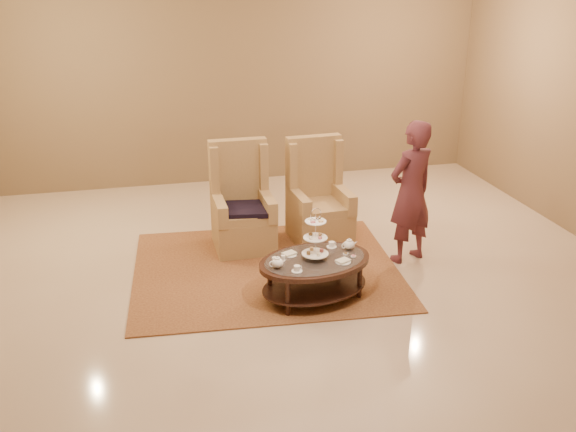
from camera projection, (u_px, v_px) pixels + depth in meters
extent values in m
plane|color=beige|center=(296.00, 287.00, 7.22)|extent=(8.00, 8.00, 0.00)
cube|color=silver|center=(296.00, 287.00, 7.22)|extent=(8.00, 8.00, 0.02)
cube|color=olive|center=(236.00, 75.00, 10.20)|extent=(8.00, 0.04, 3.50)
cube|color=#996836|center=(266.00, 269.00, 7.63)|extent=(3.27, 2.79, 0.02)
cylinder|color=black|center=(288.00, 298.00, 6.56)|extent=(0.06, 0.06, 0.41)
cylinder|color=black|center=(360.00, 281.00, 6.91)|extent=(0.06, 0.06, 0.41)
cylinder|color=black|center=(270.00, 280.00, 6.94)|extent=(0.06, 0.06, 0.41)
cylinder|color=black|center=(339.00, 265.00, 7.29)|extent=(0.06, 0.06, 0.41)
cylinder|color=silver|center=(315.00, 237.00, 6.74)|extent=(0.01, 0.01, 0.51)
torus|color=silver|center=(316.00, 214.00, 6.64)|extent=(0.13, 0.04, 0.13)
cylinder|color=white|center=(315.00, 253.00, 6.81)|extent=(0.34, 0.34, 0.01)
cylinder|color=white|center=(315.00, 238.00, 6.74)|extent=(0.31, 0.31, 0.01)
cylinder|color=white|center=(316.00, 221.00, 6.67)|extent=(0.27, 0.27, 0.01)
cylinder|color=#BD6163|center=(322.00, 250.00, 6.83)|extent=(0.05, 0.05, 0.03)
cylinder|color=tan|center=(312.00, 249.00, 6.87)|extent=(0.05, 0.05, 0.03)
cylinder|color=brown|center=(308.00, 253.00, 6.77)|extent=(0.05, 0.05, 0.03)
cylinder|color=white|center=(319.00, 254.00, 6.73)|extent=(0.05, 0.05, 0.03)
ellipsoid|color=tan|center=(320.00, 234.00, 6.78)|extent=(0.05, 0.05, 0.03)
ellipsoid|color=brown|center=(311.00, 234.00, 6.78)|extent=(0.05, 0.05, 0.03)
ellipsoid|color=white|center=(311.00, 238.00, 6.69)|extent=(0.05, 0.05, 0.03)
ellipsoid|color=#BD6163|center=(320.00, 238.00, 6.69)|extent=(0.05, 0.05, 0.03)
cube|color=brown|center=(318.00, 218.00, 6.72)|extent=(0.05, 0.04, 0.02)
cube|color=white|center=(310.00, 219.00, 6.70)|extent=(0.05, 0.04, 0.02)
cube|color=#BD6163|center=(313.00, 222.00, 6.62)|extent=(0.05, 0.04, 0.02)
cube|color=tan|center=(321.00, 221.00, 6.64)|extent=(0.05, 0.04, 0.02)
ellipsoid|color=white|center=(277.00, 263.00, 6.61)|extent=(0.15, 0.15, 0.10)
cylinder|color=white|center=(277.00, 258.00, 6.59)|extent=(0.07, 0.07, 0.01)
sphere|color=white|center=(277.00, 257.00, 6.59)|extent=(0.02, 0.02, 0.02)
cone|color=white|center=(284.00, 261.00, 6.64)|extent=(0.08, 0.04, 0.05)
torus|color=white|center=(272.00, 264.00, 6.59)|extent=(0.07, 0.03, 0.07)
ellipsoid|color=white|center=(349.00, 245.00, 7.04)|extent=(0.15, 0.15, 0.10)
cylinder|color=white|center=(349.00, 240.00, 7.02)|extent=(0.07, 0.07, 0.01)
sphere|color=white|center=(349.00, 239.00, 7.01)|extent=(0.02, 0.02, 0.02)
cone|color=white|center=(355.00, 243.00, 7.07)|extent=(0.08, 0.04, 0.05)
torus|color=white|center=(344.00, 246.00, 7.01)|extent=(0.07, 0.03, 0.07)
cylinder|color=white|center=(297.00, 271.00, 6.55)|extent=(0.13, 0.13, 0.01)
cylinder|color=white|center=(297.00, 268.00, 6.54)|extent=(0.08, 0.08, 0.06)
torus|color=white|center=(300.00, 267.00, 6.55)|extent=(0.04, 0.02, 0.04)
cylinder|color=white|center=(332.00, 247.00, 7.11)|extent=(0.13, 0.13, 0.01)
cylinder|color=white|center=(332.00, 244.00, 7.10)|extent=(0.08, 0.08, 0.06)
torus|color=white|center=(335.00, 244.00, 7.11)|extent=(0.04, 0.02, 0.04)
cylinder|color=white|center=(289.00, 255.00, 6.92)|extent=(0.20, 0.20, 0.01)
cube|color=beige|center=(289.00, 253.00, 6.91)|extent=(0.17, 0.15, 0.02)
cylinder|color=white|center=(343.00, 262.00, 6.75)|extent=(0.20, 0.20, 0.01)
cube|color=beige|center=(343.00, 261.00, 6.74)|extent=(0.17, 0.15, 0.02)
cylinder|color=white|center=(283.00, 258.00, 6.77)|extent=(0.05, 0.05, 0.06)
cylinder|color=white|center=(353.00, 256.00, 6.87)|extent=(0.07, 0.07, 0.01)
cylinder|color=#BD6163|center=(353.00, 256.00, 6.86)|extent=(0.05, 0.05, 0.01)
cylinder|color=white|center=(346.00, 254.00, 6.93)|extent=(0.07, 0.07, 0.01)
cylinder|color=brown|center=(346.00, 253.00, 6.92)|extent=(0.05, 0.05, 0.01)
cylinder|color=white|center=(275.00, 258.00, 6.82)|extent=(0.07, 0.07, 0.01)
cylinder|color=white|center=(275.00, 257.00, 6.82)|extent=(0.05, 0.05, 0.01)
cube|color=tan|center=(244.00, 232.00, 8.13)|extent=(0.74, 0.74, 0.44)
cube|color=tan|center=(244.00, 214.00, 7.99)|extent=(0.63, 0.63, 0.10)
cube|color=tan|center=(239.00, 191.00, 8.24)|extent=(0.73, 0.15, 1.36)
cube|color=tan|center=(214.00, 170.00, 8.02)|extent=(0.11, 0.23, 0.63)
cube|color=tan|center=(263.00, 166.00, 8.15)|extent=(0.11, 0.23, 0.63)
cube|color=tan|center=(219.00, 210.00, 7.89)|extent=(0.13, 0.66, 0.27)
cube|color=tan|center=(268.00, 206.00, 8.02)|extent=(0.13, 0.66, 0.27)
cube|color=black|center=(244.00, 209.00, 7.93)|extent=(0.64, 0.59, 0.06)
cube|color=tan|center=(320.00, 225.00, 8.35)|extent=(0.77, 0.77, 0.43)
cube|color=tan|center=(322.00, 208.00, 8.21)|extent=(0.65, 0.65, 0.10)
cube|color=tan|center=(313.00, 185.00, 8.45)|extent=(0.73, 0.19, 1.34)
cube|color=tan|center=(291.00, 166.00, 8.22)|extent=(0.12, 0.23, 0.62)
cube|color=tan|center=(337.00, 162.00, 8.39)|extent=(0.12, 0.23, 0.62)
cube|color=tan|center=(299.00, 204.00, 8.10)|extent=(0.17, 0.66, 0.27)
cube|color=tan|center=(344.00, 199.00, 8.26)|extent=(0.17, 0.66, 0.27)
imported|color=#56242B|center=(411.00, 192.00, 7.59)|extent=(0.74, 0.61, 1.74)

